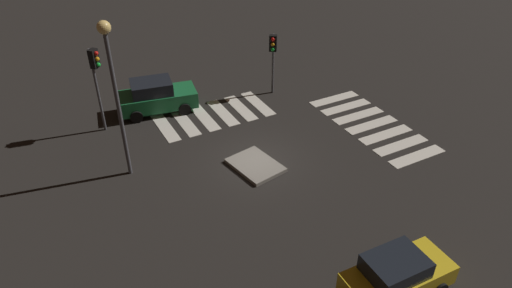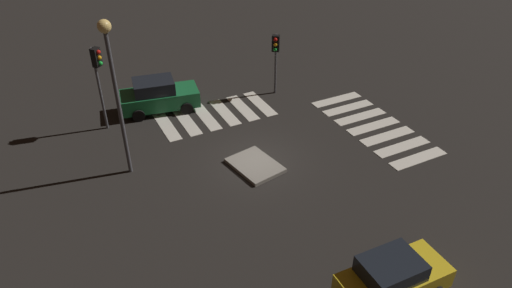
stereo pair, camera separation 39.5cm
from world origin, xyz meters
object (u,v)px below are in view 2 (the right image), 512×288
object	(u,v)px
traffic_light_east	(276,50)
street_lamp	(113,74)
traffic_light_north	(98,69)
car_green	(158,96)
car_yellow	(393,278)
traffic_island	(255,165)

from	to	relation	value
traffic_light_east	street_lamp	distance (m)	10.90
traffic_light_north	street_lamp	bearing A→B (deg)	-41.53
street_lamp	car_green	bearing A→B (deg)	-30.70
car_yellow	traffic_light_north	size ratio (longest dim) A/B	0.86
car_yellow	car_green	distance (m)	16.56
traffic_light_east	traffic_light_north	distance (m)	10.01
traffic_island	traffic_light_north	bearing A→B (deg)	38.84
traffic_island	traffic_light_north	xyz separation A→B (m)	(6.76, 5.44, 3.41)
traffic_light_east	traffic_island	bearing A→B (deg)	0.25
traffic_island	street_lamp	distance (m)	7.71
traffic_light_north	traffic_light_east	bearing A→B (deg)	45.29
traffic_island	car_green	world-z (taller)	car_green
car_yellow	car_green	size ratio (longest dim) A/B	0.86
traffic_island	traffic_light_east	bearing A→B (deg)	-35.90
traffic_island	traffic_light_east	distance (m)	8.21
traffic_island	car_green	xyz separation A→B (m)	(7.49, 2.38, 0.85)
car_green	street_lamp	world-z (taller)	street_lamp
traffic_light_east	street_lamp	world-z (taller)	street_lamp
street_lamp	traffic_light_east	bearing A→B (deg)	-68.64
car_yellow	car_green	xyz separation A→B (m)	(16.26, 3.13, 0.10)
traffic_island	car_yellow	bearing A→B (deg)	-175.11
traffic_island	car_green	size ratio (longest dim) A/B	0.61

